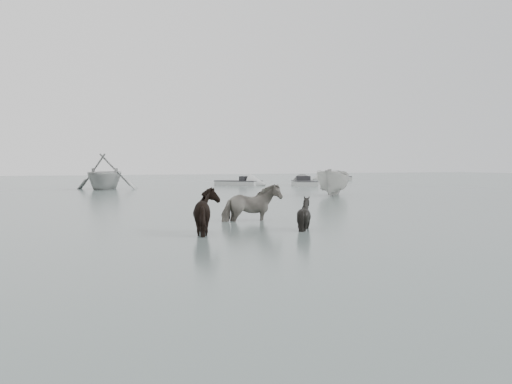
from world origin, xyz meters
The scene contains 9 objects.
ground centered at (0.00, 0.00, 0.00)m, with size 140.00×140.00×0.00m, color #4D5B57.
pony_pinto centered at (0.12, 3.26, 0.78)m, with size 0.84×1.84×1.55m, color black.
pony_dark centered at (-2.02, 0.85, 0.71)m, with size 1.41×1.20×1.42m, color black.
pony_black centered at (0.66, 0.73, 0.60)m, with size 0.97×1.09×1.20m, color black.
rowboat_trail centered at (-1.08, 26.31, 1.28)m, with size 4.19×4.86×2.56m, color #AFB2B0.
boat_small centered at (9.54, 14.14, 0.80)m, with size 1.56×4.15×1.60m, color #B7B7B2.
skiff_port centered at (14.19, 26.47, 0.38)m, with size 4.77×1.60×0.75m, color #B0B3B0, non-canonical shape.
skiff_mid centered at (9.64, 29.01, 0.38)m, with size 4.91×1.60×0.75m, color #ACAFAC, non-canonical shape.
skiff_star centered at (23.87, 38.16, 0.38)m, with size 4.72×1.60×0.75m, color beige, non-canonical shape.
Camera 1 is at (-6.65, -13.13, 1.84)m, focal length 40.00 mm.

